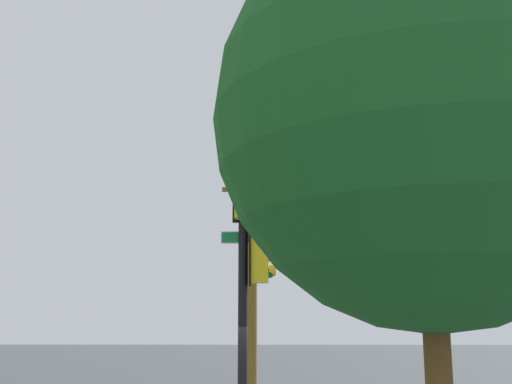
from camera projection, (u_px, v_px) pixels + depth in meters
signal_pole_assembly at (249, 207)px, 14.96m from camera, size 5.25×1.15×7.07m
utility_pole at (252, 285)px, 18.33m from camera, size 0.30×1.80×7.06m
tree_near at (424, 119)px, 6.04m from camera, size 4.05×4.05×6.54m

